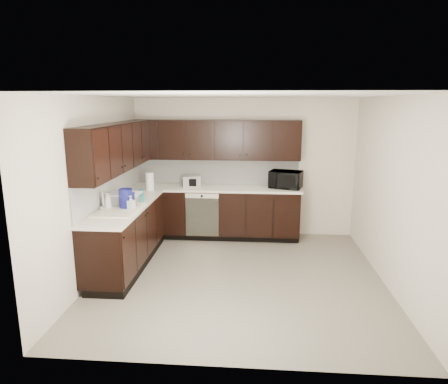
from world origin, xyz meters
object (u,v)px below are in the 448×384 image
Objects in this scene: storage_bin at (125,199)px; blue_pitcher at (126,199)px; microwave at (286,180)px; toaster_oven at (190,181)px; sink at (119,214)px.

storage_bin is 0.23m from blue_pitcher.
storage_bin is at bearing -132.69° from microwave.
toaster_oven is at bearing 61.74° from storage_bin.
sink is at bearing -142.81° from blue_pitcher.
sink is 2.98m from microwave.
blue_pitcher is at bearing -136.09° from toaster_oven.
sink reaches higher than storage_bin.
blue_pitcher reaches higher than toaster_oven.
sink is 0.33m from storage_bin.
microwave is 1.24× the size of storage_bin.
microwave reaches higher than sink.
blue_pitcher reaches higher than sink.
storage_bin is at bearing 91.73° from sink.
microwave is at bearing 30.03° from storage_bin.
sink is 1.85× the size of storage_bin.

